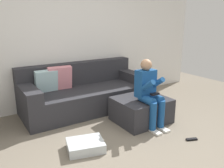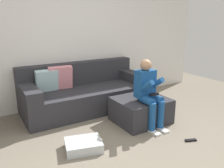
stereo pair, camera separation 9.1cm
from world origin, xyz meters
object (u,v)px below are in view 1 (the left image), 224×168
person_seated (149,91)px  remote_near_ottoman (192,139)px  couch_sectional (84,93)px  ottoman (141,110)px  storage_bin (85,145)px

person_seated → remote_near_ottoman: 0.92m
person_seated → remote_near_ottoman: size_ratio=6.56×
couch_sectional → ottoman: 1.16m
person_seated → couch_sectional: bearing=114.4°
couch_sectional → person_seated: 1.34m
couch_sectional → ottoman: couch_sectional is taller
ottoman → couch_sectional: bearing=118.5°
ottoman → remote_near_ottoman: size_ratio=5.20×
ottoman → remote_near_ottoman: (0.20, -0.88, -0.19)m
couch_sectional → remote_near_ottoman: size_ratio=14.27×
ottoman → person_seated: size_ratio=0.79×
ottoman → person_seated: 0.42m
couch_sectional → remote_near_ottoman: (0.75, -1.89, -0.30)m
storage_bin → remote_near_ottoman: 1.49m
remote_near_ottoman → person_seated: bearing=128.1°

